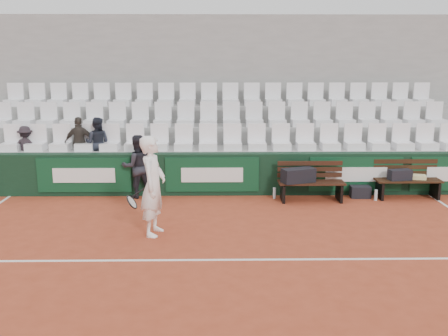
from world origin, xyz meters
The scene contains 23 objects.
ground centered at (0.00, 0.00, 0.00)m, with size 80.00×80.00×0.00m, color #A43F25.
court_baseline centered at (0.00, 0.00, 0.00)m, with size 18.00×0.06×0.01m, color white.
back_barrier centered at (0.07, 3.99, 0.50)m, with size 18.00×0.34×1.00m.
grandstand_tier_front centered at (0.00, 4.62, 0.50)m, with size 18.00×0.95×1.00m, color #999996.
grandstand_tier_mid centered at (0.00, 5.58, 0.72)m, with size 18.00×0.95×1.45m, color gray.
grandstand_tier_back centered at (0.00, 6.53, 0.95)m, with size 18.00×0.95×1.90m, color gray.
grandstand_rear_wall centered at (0.00, 7.15, 2.20)m, with size 18.00×0.30×4.40m, color gray.
seat_row_front centered at (0.00, 4.45, 1.31)m, with size 11.90×0.44×0.63m, color white.
seat_row_mid centered at (0.00, 5.40, 1.77)m, with size 11.90×0.44×0.63m, color silver.
seat_row_back centered at (0.00, 6.35, 2.21)m, with size 11.90×0.44×0.63m, color silver.
bench_left centered at (2.07, 3.40, 0.23)m, with size 1.50×0.56×0.45m, color #32190F.
bench_right centered at (4.36, 3.58, 0.23)m, with size 1.50×0.56×0.45m, color #311B0E.
sports_bag_left centered at (1.76, 3.36, 0.61)m, with size 0.74×0.32×0.32m, color black.
sports_bag_right centered at (4.14, 3.55, 0.57)m, with size 0.52×0.24×0.24m, color black.
towel centered at (4.60, 3.63, 0.50)m, with size 0.35×0.25×0.10m, color #D4CE89.
sports_bag_ground centered at (3.27, 3.65, 0.14)m, with size 0.46×0.28×0.28m, color black.
water_bottle_near centered at (1.25, 3.60, 0.13)m, with size 0.07×0.07×0.26m, color silver.
water_bottle_far centered at (3.56, 3.39, 0.13)m, with size 0.07×0.07×0.26m, color silver.
tennis_player centered at (-1.26, 1.25, 0.93)m, with size 0.77×0.74×1.85m.
ball_kid centered at (-1.94, 3.77, 0.74)m, with size 0.72×0.56×1.48m, color black.
spectator_a centered at (-4.76, 4.50, 1.52)m, with size 0.67×0.39×1.04m, color black.
spectator_b centered at (-3.44, 4.50, 1.63)m, with size 0.74×0.31×1.26m, color #332E29.
spectator_c centered at (-3.01, 4.50, 1.63)m, with size 0.61×0.47×1.25m, color #1D212C.
Camera 1 is at (-0.09, -7.59, 3.23)m, focal length 40.00 mm.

